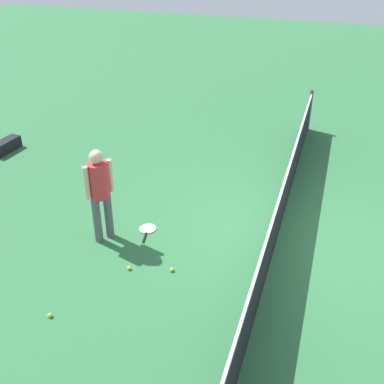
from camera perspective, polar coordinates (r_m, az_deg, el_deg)
ground_plane at (r=8.68m, az=10.16°, el=-4.93°), size 40.00×40.00×0.00m
court_net at (r=8.41m, az=10.47°, el=-2.13°), size 10.09×0.09×1.07m
player_near_side at (r=8.05m, az=-10.94°, el=0.44°), size 0.48×0.47×1.70m
tennis_racket_near_player at (r=8.68m, az=-5.32°, el=-4.45°), size 0.60×0.37×0.03m
tennis_ball_near_player at (r=7.72m, az=-2.41°, el=-9.22°), size 0.07×0.07×0.07m
tennis_ball_by_net at (r=7.25m, az=-16.54°, el=-13.88°), size 0.07×0.07×0.07m
tennis_ball_midcourt at (r=7.81m, az=-7.49°, el=-8.96°), size 0.07×0.07×0.07m
equipment_bag at (r=12.31m, az=-21.18°, el=5.19°), size 0.82×0.36×0.28m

